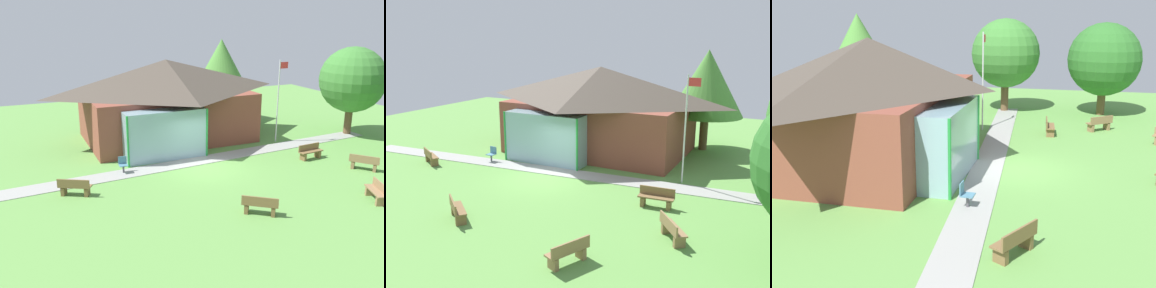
# 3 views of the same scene
# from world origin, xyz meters

# --- Properties ---
(ground_plane) EXTENTS (44.00, 44.00, 0.00)m
(ground_plane) POSITION_xyz_m (0.00, 0.00, 0.00)
(ground_plane) COLOR #609947
(pavilion) EXTENTS (11.40, 8.45, 5.22)m
(pavilion) POSITION_xyz_m (0.05, 6.15, 2.70)
(pavilion) COLOR brown
(pavilion) RESTS_ON ground_plane
(footpath) EXTENTS (25.26, 3.07, 0.03)m
(footpath) POSITION_xyz_m (0.00, 1.15, 0.01)
(footpath) COLOR #999993
(footpath) RESTS_ON ground_plane
(flagpole) EXTENTS (0.64, 0.08, 5.29)m
(flagpole) POSITION_xyz_m (6.33, 2.61, 2.93)
(flagpole) COLOR silver
(flagpole) RESTS_ON ground_plane
(bench_front_right) EXTENTS (1.00, 1.55, 0.84)m
(bench_front_right) POSITION_xyz_m (5.13, -6.81, 0.40)
(bench_front_right) COLOR olive
(bench_front_right) RESTS_ON ground_plane
(bench_mid_left) EXTENTS (1.52, 1.12, 0.84)m
(bench_mid_left) POSITION_xyz_m (-7.05, -0.89, 0.40)
(bench_mid_left) COLOR brown
(bench_mid_left) RESTS_ON ground_plane
(bench_lawn_far_right) EXTENTS (1.28, 1.45, 0.84)m
(bench_lawn_far_right) POSITION_xyz_m (7.55, -3.68, 0.40)
(bench_lawn_far_right) COLOR olive
(bench_lawn_far_right) RESTS_ON ground_plane
(bench_front_center) EXTENTS (1.45, 1.27, 0.84)m
(bench_front_center) POSITION_xyz_m (-0.37, -5.89, 0.40)
(bench_front_center) COLOR brown
(bench_front_center) RESTS_ON ground_plane
(bench_mid_right) EXTENTS (1.53, 0.55, 0.84)m
(bench_mid_right) POSITION_xyz_m (6.14, -1.03, 0.40)
(bench_mid_right) COLOR brown
(bench_mid_right) RESTS_ON ground_plane
(patio_chair_west) EXTENTS (0.46, 0.46, 0.86)m
(patio_chair_west) POSITION_xyz_m (-4.28, 1.09, 0.42)
(patio_chair_west) COLOR teal
(patio_chair_west) RESTS_ON ground_plane
(tree_behind_pavilion_right) EXTENTS (4.50, 4.50, 6.23)m
(tree_behind_pavilion_right) POSITION_xyz_m (5.82, 9.53, 4.19)
(tree_behind_pavilion_right) COLOR brown
(tree_behind_pavilion_right) RESTS_ON ground_plane
(tree_east_hedge) EXTENTS (4.40, 4.40, 5.97)m
(tree_east_hedge) POSITION_xyz_m (11.99, 2.23, 3.75)
(tree_east_hedge) COLOR brown
(tree_east_hedge) RESTS_ON ground_plane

